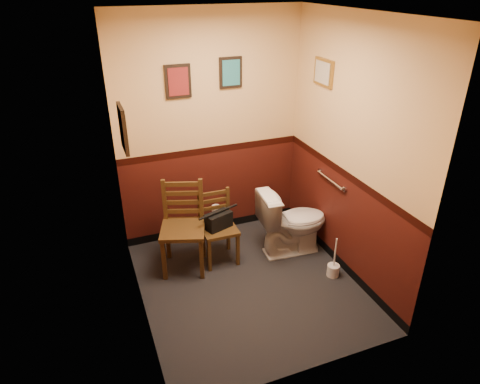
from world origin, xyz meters
The scene contains 17 objects.
floor centered at (0.00, 0.00, 0.00)m, with size 2.20×2.40×0.00m, color black.
ceiling centered at (0.00, 0.00, 2.70)m, with size 2.20×2.40×0.00m, color silver.
wall_back centered at (0.00, 1.20, 1.35)m, with size 2.20×2.70×0.00m, color #3D120C.
wall_front centered at (0.00, -1.20, 1.35)m, with size 2.20×2.70×0.00m, color #3D120C.
wall_left centered at (-1.10, 0.00, 1.35)m, with size 2.40×2.70×0.00m, color #3D120C.
wall_right centered at (1.10, 0.00, 1.35)m, with size 2.40×2.70×0.00m, color #3D120C.
grab_bar centered at (1.07, 0.25, 0.95)m, with size 0.05×0.56×0.06m.
framed_print_back_a centered at (-0.35, 1.18, 1.95)m, with size 0.28×0.04×0.36m.
framed_print_back_b centered at (0.25, 1.18, 2.00)m, with size 0.26×0.04×0.34m.
framed_print_left centered at (-1.08, 0.10, 1.85)m, with size 0.04×0.30×0.38m.
framed_print_right centered at (1.08, 0.60, 2.05)m, with size 0.04×0.34×0.28m.
toilet centered at (0.72, 0.41, 0.40)m, with size 0.45×0.81×0.79m, color white.
toilet_brush centered at (0.93, -0.18, 0.08)m, with size 0.13×0.13×0.48m.
chair_left centered at (-0.54, 0.59, 0.50)m, with size 0.59×0.59×1.00m.
chair_right centered at (-0.14, 0.59, 0.42)m, with size 0.40×0.40×0.83m.
handbag centered at (-0.14, 0.55, 0.53)m, with size 0.33×0.23×0.22m.
tp_stack centered at (0.01, 1.08, 0.17)m, with size 0.23×0.14×0.40m.
Camera 1 is at (-1.40, -3.35, 2.97)m, focal length 32.00 mm.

